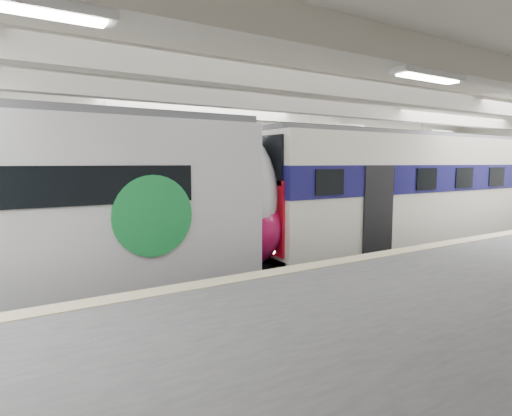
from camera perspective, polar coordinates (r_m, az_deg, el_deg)
station_hall at (r=11.03m, az=3.32°, el=4.88°), size 36.00×24.00×5.75m
modern_emu at (r=10.77m, az=-28.43°, el=-0.93°), size 14.62×3.02×4.68m
older_rer at (r=17.46m, az=19.67°, el=2.17°), size 13.89×3.07×4.56m
far_train at (r=16.23m, az=-30.66°, el=1.10°), size 14.06×3.30×4.46m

